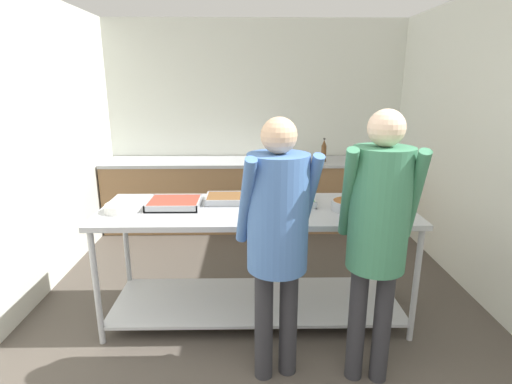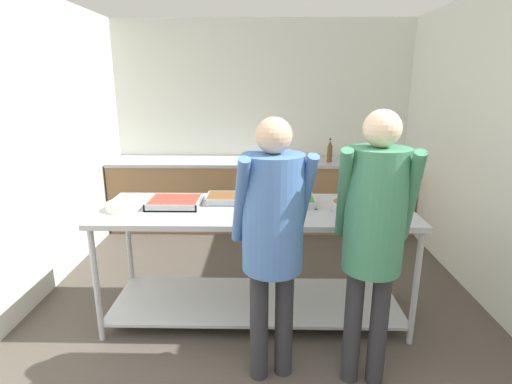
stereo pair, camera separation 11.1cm
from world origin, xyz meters
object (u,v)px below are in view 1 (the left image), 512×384
object	(u,v)px
plate_stack	(123,208)
serving_tray_greens	(174,203)
broccoli_bowl	(389,202)
guest_serving_left	(378,223)
serving_tray_roast	(229,199)
water_bottle	(324,151)
serving_tray_vegetables	(285,200)
guest_serving_right	(278,226)
sauce_pan	(349,205)

from	to	relation	value
plate_stack	serving_tray_greens	world-z (taller)	plate_stack
broccoli_bowl	guest_serving_left	bearing A→B (deg)	-113.36
serving_tray_roast	water_bottle	bearing A→B (deg)	59.23
serving_tray_vegetables	broccoli_bowl	distance (m)	0.81
serving_tray_vegetables	guest_serving_right	bearing A→B (deg)	-98.35
serving_tray_vegetables	water_bottle	world-z (taller)	water_bottle
serving_tray_vegetables	water_bottle	bearing A→B (deg)	71.06
plate_stack	guest_serving_right	xyz separation A→B (m)	(1.13, -0.64, 0.08)
serving_tray_greens	water_bottle	xyz separation A→B (m)	(1.53, 1.97, 0.08)
plate_stack	water_bottle	world-z (taller)	water_bottle
plate_stack	serving_tray_vegetables	bearing A→B (deg)	8.50
serving_tray_roast	sauce_pan	bearing A→B (deg)	-13.45
serving_tray_greens	serving_tray_vegetables	size ratio (longest dim) A/B	0.88
serving_tray_roast	serving_tray_greens	bearing A→B (deg)	-164.85
serving_tray_vegetables	water_bottle	xyz separation A→B (m)	(0.65, 1.89, 0.08)
water_bottle	broccoli_bowl	bearing A→B (deg)	-85.59
plate_stack	broccoli_bowl	bearing A→B (deg)	2.48
serving_tray_greens	serving_tray_roast	bearing A→B (deg)	15.15
plate_stack	sauce_pan	xyz separation A→B (m)	(1.71, 0.01, 0.01)
plate_stack	guest_serving_left	xyz separation A→B (m)	(1.71, -0.69, 0.12)
broccoli_bowl	water_bottle	size ratio (longest dim) A/B	0.71
serving_tray_roast	guest_serving_right	world-z (taller)	guest_serving_right
serving_tray_roast	sauce_pan	size ratio (longest dim) A/B	0.94
serving_tray_vegetables	guest_serving_left	size ratio (longest dim) A/B	0.26
serving_tray_greens	water_bottle	size ratio (longest dim) A/B	1.37
guest_serving_left	plate_stack	bearing A→B (deg)	158.22
serving_tray_greens	sauce_pan	bearing A→B (deg)	-4.46
serving_tray_greens	sauce_pan	xyz separation A→B (m)	(1.34, -0.10, 0.02)
serving_tray_greens	sauce_pan	distance (m)	1.35
guest_serving_right	water_bottle	bearing A→B (deg)	74.17
plate_stack	water_bottle	size ratio (longest dim) A/B	0.91
broccoli_bowl	serving_tray_roast	bearing A→B (deg)	173.73
serving_tray_roast	water_bottle	size ratio (longest dim) A/B	1.28
serving_tray_roast	guest_serving_left	bearing A→B (deg)	-44.72
water_bottle	plate_stack	bearing A→B (deg)	-132.38
plate_stack	sauce_pan	distance (m)	1.71
serving_tray_vegetables	guest_serving_left	distance (m)	1.00
broccoli_bowl	water_bottle	world-z (taller)	water_bottle
plate_stack	serving_tray_roast	distance (m)	0.83
guest_serving_left	guest_serving_right	bearing A→B (deg)	175.29
plate_stack	water_bottle	distance (m)	2.81
plate_stack	serving_tray_greens	distance (m)	0.39
serving_tray_greens	guest_serving_left	distance (m)	1.57
guest_serving_right	broccoli_bowl	bearing A→B (deg)	38.18
serving_tray_greens	broccoli_bowl	bearing A→B (deg)	-0.78
serving_tray_vegetables	sauce_pan	bearing A→B (deg)	-21.07
serving_tray_roast	broccoli_bowl	xyz separation A→B (m)	(1.26, -0.14, 0.01)
serving_tray_vegetables	water_bottle	size ratio (longest dim) A/B	1.57
sauce_pan	broccoli_bowl	bearing A→B (deg)	13.72
water_bottle	guest_serving_left	bearing A→B (deg)	-93.75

